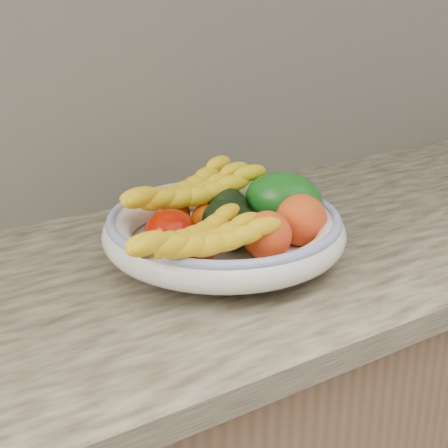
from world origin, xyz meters
TOP-DOWN VIEW (x-y plane):
  - fruit_bowl at (0.00, 1.66)m, footprint 0.39×0.39m
  - clementine_back_left at (-0.04, 1.76)m, footprint 0.06×0.06m
  - clementine_back_right at (0.05, 1.75)m, footprint 0.06×0.06m
  - clementine_back_mid at (-0.00, 1.71)m, footprint 0.06×0.06m
  - tomato_left at (-0.09, 1.67)m, footprint 0.09×0.09m
  - tomato_near_left at (-0.08, 1.61)m, footprint 0.07×0.07m
  - avocado_center at (0.00, 1.65)m, footprint 0.08×0.11m
  - avocado_right at (0.04, 1.71)m, footprint 0.11×0.12m
  - green_mango at (0.12, 1.66)m, footprint 0.17×0.17m
  - peach_front at (0.02, 1.57)m, footprint 0.08×0.08m
  - peach_right at (0.10, 1.59)m, footprint 0.11×0.11m
  - banana_bunch_back at (-0.02, 1.74)m, footprint 0.31×0.17m
  - banana_bunch_front at (-0.10, 1.57)m, footprint 0.28×0.16m

SIDE VIEW (x-z plane):
  - fruit_bowl at x=0.00m, z-range 0.91..0.99m
  - clementine_back_left at x=-0.04m, z-range 0.93..0.98m
  - clementine_back_right at x=0.05m, z-range 0.93..0.98m
  - clementine_back_mid at x=0.00m, z-range 0.93..0.98m
  - tomato_left at x=-0.09m, z-range 0.93..1.00m
  - tomato_near_left at x=-0.08m, z-range 0.93..0.99m
  - avocado_center at x=0.00m, z-range 0.93..1.00m
  - avocado_right at x=0.04m, z-range 0.93..1.00m
  - peach_front at x=0.02m, z-range 0.93..1.00m
  - peach_right at x=0.10m, z-range 0.93..1.01m
  - green_mango at x=0.12m, z-range 0.92..1.03m
  - banana_bunch_front at x=-0.10m, z-range 0.95..1.02m
  - banana_bunch_back at x=-0.02m, z-range 0.95..1.03m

